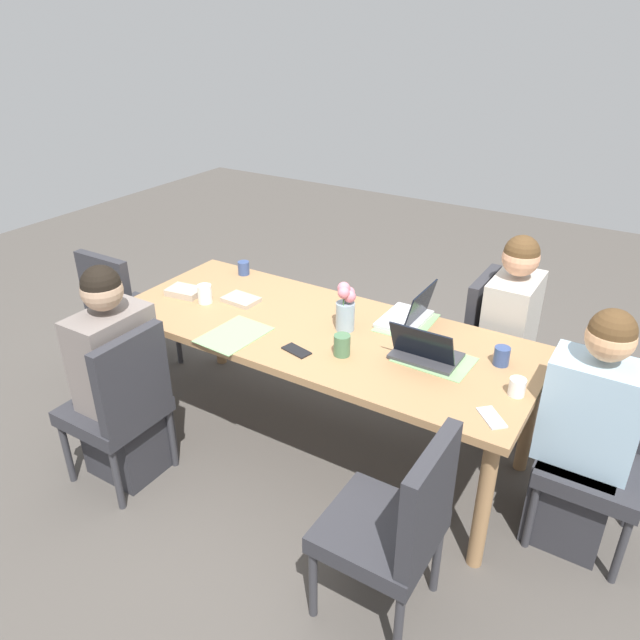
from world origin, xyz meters
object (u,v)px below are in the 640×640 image
(chair_near_right_mid, at_px, (397,522))
(coffee_mug_centre_right, at_px, (244,268))
(coffee_mug_near_left, at_px, (502,356))
(person_head_right_left_near, at_px, (584,444))
(coffee_mug_near_right, at_px, (205,294))
(laptop_head_right_left_near, at_px, (425,352))
(chair_head_right_left_near, at_px, (600,444))
(coffee_mug_far_left, at_px, (342,345))
(book_blue_cover, at_px, (241,300))
(person_far_left_mid, at_px, (506,346))
(phone_black, at_px, (296,351))
(chair_near_left_far, at_px, (121,401))
(chair_head_left_right_near, at_px, (124,308))
(laptop_far_left_mid, at_px, (409,314))
(person_near_left_far, at_px, (119,386))
(dining_table, at_px, (320,340))
(coffee_mug_centre_left, at_px, (517,387))
(book_red_cover, at_px, (185,292))
(chair_far_left_mid, at_px, (496,342))
(flower_vase, at_px, (346,306))
(phone_silver, at_px, (492,418))

(chair_near_right_mid, bearing_deg, coffee_mug_centre_right, 144.69)
(coffee_mug_near_left, bearing_deg, person_head_right_left_near, -14.02)
(person_head_right_left_near, relative_size, coffee_mug_near_right, 11.12)
(person_head_right_left_near, relative_size, laptop_head_right_left_near, 3.73)
(chair_head_right_left_near, relative_size, person_head_right_left_near, 0.75)
(coffee_mug_far_left, distance_m, book_blue_cover, 0.83)
(coffee_mug_far_left, height_order, book_blue_cover, coffee_mug_far_left)
(person_far_left_mid, relative_size, coffee_mug_near_right, 11.12)
(phone_black, bearing_deg, chair_near_right_mid, 160.10)
(coffee_mug_far_left, xyz_separation_m, phone_black, (-0.21, -0.09, -0.05))
(chair_near_left_far, height_order, chair_head_left_right_near, same)
(chair_head_left_right_near, relative_size, coffee_mug_near_left, 9.76)
(laptop_far_left_mid, bearing_deg, person_far_left_mid, 42.72)
(person_far_left_mid, xyz_separation_m, person_near_left_far, (-1.57, -1.47, 0.00))
(chair_head_right_left_near, height_order, laptop_far_left_mid, laptop_far_left_mid)
(laptop_far_left_mid, height_order, phone_black, laptop_far_left_mid)
(dining_table, relative_size, book_blue_cover, 11.45)
(book_blue_cover, bearing_deg, chair_head_right_left_near, 5.31)
(coffee_mug_near_right, height_order, coffee_mug_centre_left, coffee_mug_near_right)
(book_red_cover, bearing_deg, chair_head_right_left_near, -3.43)
(coffee_mug_centre_right, relative_size, book_blue_cover, 0.43)
(book_red_cover, bearing_deg, book_blue_cover, 8.36)
(chair_far_left_mid, xyz_separation_m, coffee_mug_far_left, (-0.50, -0.97, 0.30))
(flower_vase, height_order, coffee_mug_centre_left, flower_vase)
(chair_near_left_far, relative_size, chair_head_left_right_near, 1.00)
(person_far_left_mid, bearing_deg, phone_silver, -78.53)
(coffee_mug_centre_right, relative_size, book_red_cover, 0.43)
(dining_table, bearing_deg, coffee_mug_centre_left, -3.84)
(chair_near_right_mid, distance_m, laptop_far_left_mid, 1.25)
(coffee_mug_centre_left, bearing_deg, person_head_right_left_near, 19.12)
(dining_table, height_order, chair_far_left_mid, chair_far_left_mid)
(book_blue_cover, bearing_deg, laptop_head_right_left_near, 1.02)
(coffee_mug_near_left, bearing_deg, book_blue_cover, -175.89)
(dining_table, relative_size, chair_far_left_mid, 2.55)
(coffee_mug_near_right, bearing_deg, laptop_head_right_left_near, 3.05)
(dining_table, relative_size, coffee_mug_near_right, 21.32)
(phone_silver, bearing_deg, coffee_mug_far_left, 37.48)
(person_near_left_far, bearing_deg, book_red_cover, 102.44)
(laptop_far_left_mid, relative_size, phone_silver, 2.13)
(chair_head_left_right_near, xyz_separation_m, book_red_cover, (0.59, -0.01, 0.26))
(chair_head_left_right_near, height_order, coffee_mug_near_right, chair_head_left_right_near)
(chair_far_left_mid, bearing_deg, book_blue_cover, -149.98)
(person_near_left_far, bearing_deg, book_blue_cover, 75.84)
(chair_near_right_mid, distance_m, coffee_mug_centre_right, 2.04)
(chair_head_left_right_near, distance_m, coffee_mug_near_right, 0.82)
(coffee_mug_centre_left, bearing_deg, dining_table, 176.16)
(chair_head_left_right_near, bearing_deg, laptop_far_left_mid, 11.17)
(coffee_mug_far_left, height_order, phone_black, coffee_mug_far_left)
(phone_black, relative_size, phone_silver, 1.00)
(chair_near_right_mid, bearing_deg, person_far_left_mid, 91.14)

